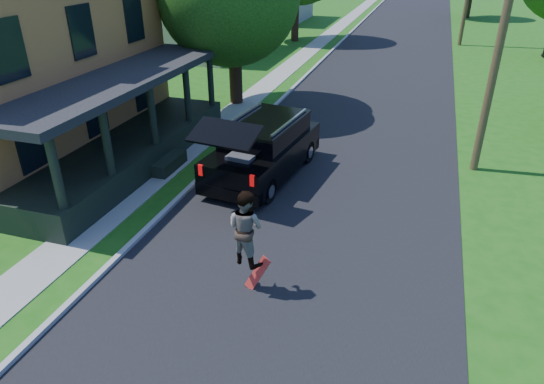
% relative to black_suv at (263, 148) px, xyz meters
% --- Properties ---
extents(ground, '(140.00, 140.00, 0.00)m').
position_rel_black_suv_xyz_m(ground, '(2.17, -6.55, -0.96)').
color(ground, '#195811').
rests_on(ground, ground).
extents(street, '(8.00, 120.00, 0.02)m').
position_rel_black_suv_xyz_m(street, '(2.17, 13.45, -0.96)').
color(street, black).
rests_on(street, ground).
extents(curb, '(0.15, 120.00, 0.12)m').
position_rel_black_suv_xyz_m(curb, '(-1.88, 13.45, -0.96)').
color(curb, '#9C9D98').
rests_on(curb, ground).
extents(sidewalk, '(1.30, 120.00, 0.03)m').
position_rel_black_suv_xyz_m(sidewalk, '(-3.43, 13.45, -0.96)').
color(sidewalk, '#979890').
rests_on(sidewalk, ground).
extents(front_walk, '(6.50, 1.20, 0.03)m').
position_rel_black_suv_xyz_m(front_walk, '(-7.33, -0.55, -0.96)').
color(front_walk, '#979890').
rests_on(front_walk, ground).
extents(black_suv, '(2.66, 5.60, 2.52)m').
position_rel_black_suv_xyz_m(black_suv, '(0.00, 0.00, 0.00)').
color(black_suv, black).
rests_on(black_suv, ground).
extents(skateboarder, '(1.01, 0.89, 1.72)m').
position_rel_black_suv_xyz_m(skateboarder, '(1.51, -5.61, 0.59)').
color(skateboarder, black).
rests_on(skateboarder, ground).
extents(skateboard, '(0.59, 0.28, 0.86)m').
position_rel_black_suv_xyz_m(skateboard, '(1.75, -5.60, -0.59)').
color(skateboard, '#B5190F').
rests_on(skateboard, ground).
extents(utility_pole_near, '(1.56, 0.53, 8.36)m').
position_rel_black_suv_xyz_m(utility_pole_near, '(6.67, 2.67, 3.35)').
color(utility_pole_near, '#4A3A22').
rests_on(utility_pole_near, ground).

